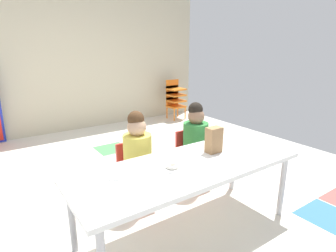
{
  "coord_description": "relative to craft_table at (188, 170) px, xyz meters",
  "views": [
    {
      "loc": [
        -1.06,
        -2.32,
        1.47
      ],
      "look_at": [
        0.17,
        -0.54,
        0.85
      ],
      "focal_mm": 29.76,
      "sensor_mm": 36.0,
      "label": 1
    }
  ],
  "objects": [
    {
      "name": "craft_table",
      "position": [
        0.0,
        0.0,
        0.0
      ],
      "size": [
        1.83,
        0.7,
        0.6
      ],
      "color": "white",
      "rests_on": "ground_plane"
    },
    {
      "name": "paper_plate_near_edge",
      "position": [
        -0.15,
        0.01,
        0.05
      ],
      "size": [
        0.18,
        0.18,
        0.01
      ],
      "primitive_type": "cylinder",
      "color": "white",
      "rests_on": "craft_table"
    },
    {
      "name": "ground_plane",
      "position": [
        -0.19,
        0.79,
        -0.56
      ],
      "size": [
        5.89,
        5.41,
        0.02
      ],
      "color": "silver"
    },
    {
      "name": "back_wall",
      "position": [
        -0.19,
        3.49,
        0.75
      ],
      "size": [
        5.89,
        0.1,
        2.59
      ],
      "primitive_type": "cube",
      "color": "beige",
      "rests_on": "ground_plane"
    },
    {
      "name": "paper_plate_center_table",
      "position": [
        -0.54,
        0.14,
        0.05
      ],
      "size": [
        0.18,
        0.18,
        0.01
      ],
      "primitive_type": "cylinder",
      "color": "white",
      "rests_on": "craft_table"
    },
    {
      "name": "seated_child_middle_seat",
      "position": [
        0.55,
        0.58,
        0.01
      ],
      "size": [
        0.32,
        0.32,
        0.92
      ],
      "color": "red",
      "rests_on": "ground_plane"
    },
    {
      "name": "paper_bag_brown",
      "position": [
        0.33,
        0.08,
        0.16
      ],
      "size": [
        0.13,
        0.09,
        0.22
      ],
      "primitive_type": "cube",
      "color": "#9E754C",
      "rests_on": "craft_table"
    },
    {
      "name": "kid_chair_orange_stack",
      "position": [
        2.1,
        3.07,
        -0.09
      ],
      "size": [
        0.32,
        0.3,
        0.8
      ],
      "color": "orange",
      "rests_on": "ground_plane"
    },
    {
      "name": "seated_child_near_camera",
      "position": [
        -0.14,
        0.58,
        0.01
      ],
      "size": [
        0.32,
        0.32,
        0.92
      ],
      "color": "red",
      "rests_on": "ground_plane"
    },
    {
      "name": "donut_powdered_on_plate",
      "position": [
        -0.15,
        0.01,
        0.07
      ],
      "size": [
        0.1,
        0.1,
        0.03
      ],
      "primitive_type": "torus",
      "color": "white",
      "rests_on": "craft_table"
    }
  ]
}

